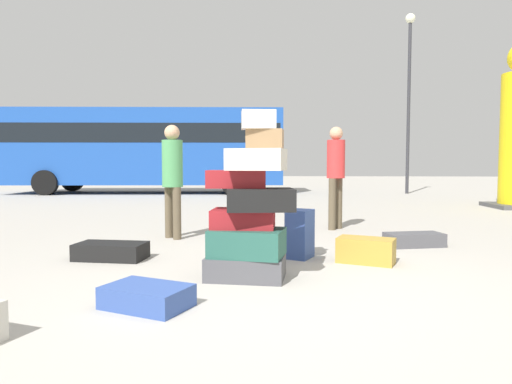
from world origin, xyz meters
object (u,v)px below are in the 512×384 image
at_px(suitcase_tan_white_trunk, 366,250).
at_px(parked_bus, 147,146).
at_px(suitcase_navy_left_side, 147,296).
at_px(suitcase_navy_right_side, 300,234).
at_px(suitcase_tower, 250,214).
at_px(suitcase_black_upright_blue, 111,251).
at_px(person_bearded_onlooker, 336,168).
at_px(suitcase_charcoal_behind_tower, 414,240).
at_px(lamp_post, 409,79).
at_px(person_tourist_with_camera, 172,172).

bearing_deg(suitcase_tan_white_trunk, parked_bus, 138.99).
bearing_deg(suitcase_navy_left_side, suitcase_navy_right_side, 78.00).
bearing_deg(suitcase_tower, suitcase_tan_white_trunk, 31.00).
bearing_deg(suitcase_tan_white_trunk, suitcase_black_upright_blue, -158.36).
bearing_deg(parked_bus, person_bearded_onlooker, -61.49).
height_order(suitcase_navy_right_side, person_bearded_onlooker, person_bearded_onlooker).
distance_m(suitcase_charcoal_behind_tower, parked_bus, 13.13).
height_order(suitcase_tan_white_trunk, suitcase_navy_left_side, suitcase_tan_white_trunk).
relative_size(suitcase_navy_right_side, suitcase_charcoal_behind_tower, 0.75).
bearing_deg(parked_bus, lamp_post, -3.30).
xyz_separation_m(person_bearded_onlooker, lamp_post, (3.68, 9.70, 3.28)).
height_order(person_tourist_with_camera, lamp_post, lamp_post).
bearing_deg(suitcase_navy_right_side, suitcase_black_upright_blue, -150.03).
bearing_deg(lamp_post, suitcase_navy_left_side, -111.55).
xyz_separation_m(suitcase_tan_white_trunk, person_tourist_with_camera, (-2.55, 1.45, 0.84)).
bearing_deg(suitcase_navy_left_side, suitcase_black_upright_blue, 140.36).
height_order(suitcase_black_upright_blue, parked_bus, parked_bus).
distance_m(suitcase_tower, suitcase_charcoal_behind_tower, 2.76).
bearing_deg(suitcase_charcoal_behind_tower, suitcase_tower, -152.37).
bearing_deg(suitcase_tower, person_tourist_with_camera, 121.25).
relative_size(suitcase_tan_white_trunk, suitcase_charcoal_behind_tower, 0.81).
distance_m(suitcase_black_upright_blue, suitcase_navy_left_side, 1.91).
bearing_deg(person_bearded_onlooker, parked_bus, -110.40).
height_order(suitcase_navy_right_side, suitcase_charcoal_behind_tower, suitcase_navy_right_side).
xyz_separation_m(suitcase_tower, person_tourist_with_camera, (-1.33, 2.18, 0.37)).
bearing_deg(suitcase_charcoal_behind_tower, lamp_post, 62.18).
bearing_deg(suitcase_navy_right_side, suitcase_tower, -94.38).
height_order(suitcase_tower, suitcase_black_upright_blue, suitcase_tower).
relative_size(suitcase_tan_white_trunk, parked_bus, 0.06).
height_order(parked_bus, lamp_post, lamp_post).
distance_m(suitcase_charcoal_behind_tower, suitcase_black_upright_blue, 3.84).
relative_size(suitcase_navy_left_side, lamp_post, 0.09).
height_order(person_bearded_onlooker, parked_bus, parked_bus).
bearing_deg(suitcase_charcoal_behind_tower, person_bearded_onlooker, 106.18).
height_order(suitcase_black_upright_blue, lamp_post, lamp_post).
height_order(suitcase_navy_right_side, person_tourist_with_camera, person_tourist_with_camera).
xyz_separation_m(suitcase_charcoal_behind_tower, suitcase_navy_left_side, (-2.72, -2.75, -0.01)).
relative_size(suitcase_black_upright_blue, suitcase_navy_left_side, 1.24).
xyz_separation_m(suitcase_navy_right_side, person_tourist_with_camera, (-1.83, 1.24, 0.70)).
xyz_separation_m(suitcase_navy_right_side, suitcase_navy_left_side, (-1.19, -1.89, -0.20)).
distance_m(suitcase_tower, lamp_post, 14.37).
bearing_deg(suitcase_navy_left_side, suitcase_tan_white_trunk, 61.59).
xyz_separation_m(suitcase_tan_white_trunk, lamp_post, (3.61, 12.29, 4.17)).
bearing_deg(suitcase_black_upright_blue, suitcase_tan_white_trunk, 4.29).
bearing_deg(person_bearded_onlooker, suitcase_tan_white_trunk, 37.30).
height_order(suitcase_navy_right_side, lamp_post, lamp_post).
bearing_deg(parked_bus, suitcase_navy_right_side, -69.74).
distance_m(parked_bus, lamp_post, 10.26).
relative_size(suitcase_charcoal_behind_tower, lamp_post, 0.11).
bearing_deg(suitcase_charcoal_behind_tower, suitcase_tan_white_trunk, -141.19).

